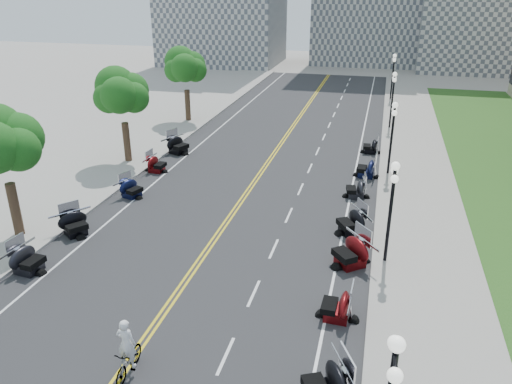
# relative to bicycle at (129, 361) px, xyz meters

# --- Properties ---
(ground) EXTENTS (160.00, 160.00, 0.00)m
(ground) POSITION_rel_bicycle_xyz_m (-0.29, 5.63, -0.56)
(ground) COLOR gray
(road) EXTENTS (16.00, 90.00, 0.01)m
(road) POSITION_rel_bicycle_xyz_m (-0.29, 15.63, -0.55)
(road) COLOR #333335
(road) RESTS_ON ground
(centerline_yellow_a) EXTENTS (0.12, 90.00, 0.00)m
(centerline_yellow_a) POSITION_rel_bicycle_xyz_m (-0.41, 15.63, -0.55)
(centerline_yellow_a) COLOR yellow
(centerline_yellow_a) RESTS_ON road
(centerline_yellow_b) EXTENTS (0.12, 90.00, 0.00)m
(centerline_yellow_b) POSITION_rel_bicycle_xyz_m (-0.17, 15.63, -0.55)
(centerline_yellow_b) COLOR yellow
(centerline_yellow_b) RESTS_ON road
(edge_line_north) EXTENTS (0.12, 90.00, 0.00)m
(edge_line_north) POSITION_rel_bicycle_xyz_m (6.11, 15.63, -0.55)
(edge_line_north) COLOR white
(edge_line_north) RESTS_ON road
(edge_line_south) EXTENTS (0.12, 90.00, 0.00)m
(edge_line_south) POSITION_rel_bicycle_xyz_m (-6.69, 15.63, -0.55)
(edge_line_south) COLOR white
(edge_line_south) RESTS_ON road
(lane_dash_5) EXTENTS (0.12, 2.00, 0.00)m
(lane_dash_5) POSITION_rel_bicycle_xyz_m (2.91, 1.63, -0.55)
(lane_dash_5) COLOR white
(lane_dash_5) RESTS_ON road
(lane_dash_6) EXTENTS (0.12, 2.00, 0.00)m
(lane_dash_6) POSITION_rel_bicycle_xyz_m (2.91, 5.63, -0.55)
(lane_dash_6) COLOR white
(lane_dash_6) RESTS_ON road
(lane_dash_7) EXTENTS (0.12, 2.00, 0.00)m
(lane_dash_7) POSITION_rel_bicycle_xyz_m (2.91, 9.63, -0.55)
(lane_dash_7) COLOR white
(lane_dash_7) RESTS_ON road
(lane_dash_8) EXTENTS (0.12, 2.00, 0.00)m
(lane_dash_8) POSITION_rel_bicycle_xyz_m (2.91, 13.63, -0.55)
(lane_dash_8) COLOR white
(lane_dash_8) RESTS_ON road
(lane_dash_9) EXTENTS (0.12, 2.00, 0.00)m
(lane_dash_9) POSITION_rel_bicycle_xyz_m (2.91, 17.63, -0.55)
(lane_dash_9) COLOR white
(lane_dash_9) RESTS_ON road
(lane_dash_10) EXTENTS (0.12, 2.00, 0.00)m
(lane_dash_10) POSITION_rel_bicycle_xyz_m (2.91, 21.63, -0.55)
(lane_dash_10) COLOR white
(lane_dash_10) RESTS_ON road
(lane_dash_11) EXTENTS (0.12, 2.00, 0.00)m
(lane_dash_11) POSITION_rel_bicycle_xyz_m (2.91, 25.63, -0.55)
(lane_dash_11) COLOR white
(lane_dash_11) RESTS_ON road
(lane_dash_12) EXTENTS (0.12, 2.00, 0.00)m
(lane_dash_12) POSITION_rel_bicycle_xyz_m (2.91, 29.63, -0.55)
(lane_dash_12) COLOR white
(lane_dash_12) RESTS_ON road
(lane_dash_13) EXTENTS (0.12, 2.00, 0.00)m
(lane_dash_13) POSITION_rel_bicycle_xyz_m (2.91, 33.63, -0.55)
(lane_dash_13) COLOR white
(lane_dash_13) RESTS_ON road
(lane_dash_14) EXTENTS (0.12, 2.00, 0.00)m
(lane_dash_14) POSITION_rel_bicycle_xyz_m (2.91, 37.63, -0.55)
(lane_dash_14) COLOR white
(lane_dash_14) RESTS_ON road
(lane_dash_15) EXTENTS (0.12, 2.00, 0.00)m
(lane_dash_15) POSITION_rel_bicycle_xyz_m (2.91, 41.63, -0.55)
(lane_dash_15) COLOR white
(lane_dash_15) RESTS_ON road
(lane_dash_16) EXTENTS (0.12, 2.00, 0.00)m
(lane_dash_16) POSITION_rel_bicycle_xyz_m (2.91, 45.63, -0.55)
(lane_dash_16) COLOR white
(lane_dash_16) RESTS_ON road
(lane_dash_17) EXTENTS (0.12, 2.00, 0.00)m
(lane_dash_17) POSITION_rel_bicycle_xyz_m (2.91, 49.63, -0.55)
(lane_dash_17) COLOR white
(lane_dash_17) RESTS_ON road
(lane_dash_18) EXTENTS (0.12, 2.00, 0.00)m
(lane_dash_18) POSITION_rel_bicycle_xyz_m (2.91, 53.63, -0.55)
(lane_dash_18) COLOR white
(lane_dash_18) RESTS_ON road
(lane_dash_19) EXTENTS (0.12, 2.00, 0.00)m
(lane_dash_19) POSITION_rel_bicycle_xyz_m (2.91, 57.63, -0.55)
(lane_dash_19) COLOR white
(lane_dash_19) RESTS_ON road
(sidewalk_north) EXTENTS (5.00, 90.00, 0.15)m
(sidewalk_north) POSITION_rel_bicycle_xyz_m (10.21, 15.63, -0.48)
(sidewalk_north) COLOR #9E9991
(sidewalk_north) RESTS_ON ground
(sidewalk_south) EXTENTS (5.00, 90.00, 0.15)m
(sidewalk_south) POSITION_rel_bicycle_xyz_m (-10.79, 15.63, -0.48)
(sidewalk_south) COLOR #9E9991
(sidewalk_south) RESTS_ON ground
(street_lamp_2) EXTENTS (0.50, 1.20, 4.90)m
(street_lamp_2) POSITION_rel_bicycle_xyz_m (8.31, 9.63, 2.04)
(street_lamp_2) COLOR black
(street_lamp_2) RESTS_ON sidewalk_north
(street_lamp_3) EXTENTS (0.50, 1.20, 4.90)m
(street_lamp_3) POSITION_rel_bicycle_xyz_m (8.31, 21.63, 2.04)
(street_lamp_3) COLOR black
(street_lamp_3) RESTS_ON sidewalk_north
(street_lamp_4) EXTENTS (0.50, 1.20, 4.90)m
(street_lamp_4) POSITION_rel_bicycle_xyz_m (8.31, 33.63, 2.04)
(street_lamp_4) COLOR black
(street_lamp_4) RESTS_ON sidewalk_north
(street_lamp_5) EXTENTS (0.50, 1.20, 4.90)m
(street_lamp_5) POSITION_rel_bicycle_xyz_m (8.31, 45.63, 2.04)
(street_lamp_5) COLOR black
(street_lamp_5) RESTS_ON sidewalk_north
(tree_2) EXTENTS (4.80, 4.80, 9.20)m
(tree_2) POSITION_rel_bicycle_xyz_m (-10.29, 7.63, 4.19)
(tree_2) COLOR #235619
(tree_2) RESTS_ON sidewalk_south
(tree_3) EXTENTS (4.80, 4.80, 9.20)m
(tree_3) POSITION_rel_bicycle_xyz_m (-10.29, 19.63, 4.19)
(tree_3) COLOR #235619
(tree_3) RESTS_ON sidewalk_south
(tree_4) EXTENTS (4.80, 4.80, 9.20)m
(tree_4) POSITION_rel_bicycle_xyz_m (-10.29, 31.63, 4.19)
(tree_4) COLOR #235619
(tree_4) RESTS_ON sidewalk_south
(motorcycle_n_5) EXTENTS (1.93, 1.93, 1.30)m
(motorcycle_n_5) POSITION_rel_bicycle_xyz_m (6.52, 4.82, 0.09)
(motorcycle_n_5) COLOR #590A0C
(motorcycle_n_5) RESTS_ON road
(motorcycle_n_6) EXTENTS (3.10, 3.10, 1.54)m
(motorcycle_n_6) POSITION_rel_bicycle_xyz_m (6.72, 9.01, 0.22)
(motorcycle_n_6) COLOR #590A0C
(motorcycle_n_6) RESTS_ON road
(motorcycle_n_7) EXTENTS (2.80, 2.80, 1.43)m
(motorcycle_n_7) POSITION_rel_bicycle_xyz_m (6.51, 12.31, 0.16)
(motorcycle_n_7) COLOR black
(motorcycle_n_7) RESTS_ON road
(motorcycle_n_8) EXTENTS (2.05, 2.05, 1.26)m
(motorcycle_n_8) POSITION_rel_bicycle_xyz_m (6.42, 17.19, 0.07)
(motorcycle_n_8) COLOR black
(motorcycle_n_8) RESTS_ON road
(motorcycle_n_9) EXTENTS (2.11, 2.11, 1.38)m
(motorcycle_n_9) POSITION_rel_bicycle_xyz_m (6.87, 20.93, 0.13)
(motorcycle_n_9) COLOR black
(motorcycle_n_9) RESTS_ON road
(motorcycle_n_10) EXTENTS (1.85, 1.85, 1.23)m
(motorcycle_n_10) POSITION_rel_bicycle_xyz_m (6.94, 26.24, 0.06)
(motorcycle_n_10) COLOR black
(motorcycle_n_10) RESTS_ON road
(motorcycle_s_5) EXTENTS (2.15, 2.15, 1.37)m
(motorcycle_s_5) POSITION_rel_bicycle_xyz_m (-7.57, 4.77, 0.13)
(motorcycle_s_5) COLOR black
(motorcycle_s_5) RESTS_ON road
(motorcycle_s_6) EXTENTS (2.72, 2.72, 1.36)m
(motorcycle_s_6) POSITION_rel_bicycle_xyz_m (-7.58, 8.55, 0.12)
(motorcycle_s_6) COLOR black
(motorcycle_s_6) RESTS_ON road
(motorcycle_s_7) EXTENTS (2.24, 2.24, 1.23)m
(motorcycle_s_7) POSITION_rel_bicycle_xyz_m (-7.03, 13.82, 0.06)
(motorcycle_s_7) COLOR black
(motorcycle_s_7) RESTS_ON road
(motorcycle_s_8) EXTENTS (1.88, 1.88, 1.25)m
(motorcycle_s_8) POSITION_rel_bicycle_xyz_m (-7.42, 18.30, 0.07)
(motorcycle_s_8) COLOR #590A0C
(motorcycle_s_8) RESTS_ON road
(motorcycle_s_9) EXTENTS (2.75, 2.75, 1.47)m
(motorcycle_s_9) POSITION_rel_bicycle_xyz_m (-7.53, 22.47, 0.18)
(motorcycle_s_9) COLOR black
(motorcycle_s_9) RESTS_ON road
(bicycle) EXTENTS (0.56, 1.86, 1.11)m
(bicycle) POSITION_rel_bicycle_xyz_m (0.00, 0.00, 0.00)
(bicycle) COLOR #A51414
(bicycle) RESTS_ON road
(cyclist_rider) EXTENTS (0.68, 0.45, 1.87)m
(cyclist_rider) POSITION_rel_bicycle_xyz_m (0.00, 0.00, 1.49)
(cyclist_rider) COLOR white
(cyclist_rider) RESTS_ON bicycle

